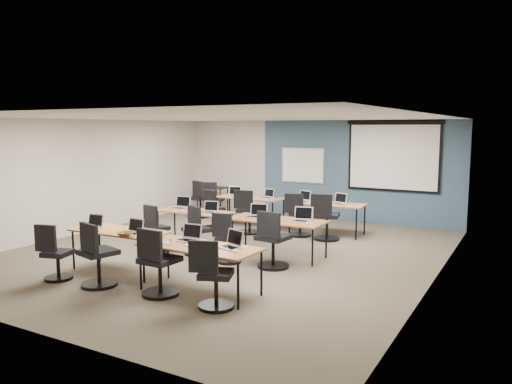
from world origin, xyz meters
The scene contains 58 objects.
floor centered at (0.00, 0.00, 0.00)m, with size 8.00×9.00×0.02m, color #6B6354.
ceiling centered at (0.00, 0.00, 2.70)m, with size 8.00×9.00×0.02m, color white.
wall_back centered at (0.00, 4.50, 1.35)m, with size 8.00×0.04×2.70m, color beige.
wall_front centered at (0.00, -4.50, 1.35)m, with size 8.00×0.04×2.70m, color beige.
wall_left centered at (-4.00, 0.00, 1.35)m, with size 0.04×9.00×2.70m, color beige.
wall_right centered at (4.00, 0.00, 1.35)m, with size 0.04×9.00×2.70m, color beige.
blue_accent_panel centered at (1.25, 4.47, 1.35)m, with size 5.50×0.04×2.70m, color #3D5977.
whiteboard centered at (-0.30, 4.43, 1.45)m, with size 1.28×0.03×0.98m.
projector_screen centered at (2.20, 4.41, 1.89)m, with size 2.40×0.10×1.82m.
training_table_front_left centered at (-0.91, -2.02, 0.68)m, with size 1.76×0.73×0.73m.
training_table_front_right centered at (0.99, -2.28, 0.69)m, with size 1.89×0.79×0.73m.
training_table_mid_left centered at (-0.99, 0.29, 0.68)m, with size 1.67×0.70×0.73m.
training_table_mid_right centered at (1.02, 0.24, 0.69)m, with size 1.92×0.80×0.73m.
training_table_back_left centered at (-1.00, 2.69, 0.68)m, with size 1.74×0.73×0.73m.
training_table_back_right centered at (1.11, 2.67, 0.68)m, with size 1.77×0.74×0.73m.
laptop_0 centered at (-1.45, -2.13, 0.79)m, with size 0.32×0.27×0.24m.
mouse_0 centered at (-1.25, -2.34, 0.74)m, with size 0.06×0.10×0.03m, color white.
task_chair_0 centered at (-1.46, -2.93, 0.39)m, with size 0.46×0.46×0.95m.
laptop_1 centered at (-0.49, -2.14, 0.79)m, with size 0.33×0.28×0.25m.
mouse_1 centered at (-0.37, -2.29, 0.74)m, with size 0.06×0.10×0.04m, color white.
task_chair_1 centered at (-0.59, -2.85, 0.44)m, with size 0.58×0.58×1.05m.
laptop_2 centered at (0.63, -2.07, 0.79)m, with size 0.34×0.29×0.26m.
mouse_2 centered at (0.83, -2.37, 0.74)m, with size 0.05×0.09×0.03m, color white.
task_chair_2 centered at (0.53, -2.71, 0.43)m, with size 0.57×0.57×1.04m.
laptop_3 centered at (1.47, -2.13, 0.79)m, with size 0.34×0.29×0.26m.
mouse_3 centered at (1.66, -2.33, 0.74)m, with size 0.06×0.10×0.04m, color white.
task_chair_3 centered at (1.55, -2.75, 0.41)m, with size 0.53×0.51×0.99m.
laptop_4 centered at (-1.43, 0.38, 0.80)m, with size 0.36×0.30×0.27m.
mouse_4 centered at (-1.15, 0.12, 0.74)m, with size 0.06×0.10×0.03m, color white.
task_chair_4 centered at (-1.31, -0.64, 0.40)m, with size 0.48×0.48×0.97m.
laptop_5 centered at (-0.58, 0.24, 0.79)m, with size 0.31×0.26×0.24m.
mouse_5 centered at (-0.35, 0.15, 0.74)m, with size 0.06×0.10×0.04m, color white.
task_chair_5 centered at (-0.41, -0.45, 0.41)m, with size 0.55×0.52×1.00m.
laptop_6 centered at (0.56, 0.26, 0.80)m, with size 0.35×0.30×0.26m.
mouse_6 centered at (0.86, 0.06, 0.74)m, with size 0.06×0.10×0.04m, color white.
task_chair_6 centered at (0.45, -0.66, 0.39)m, with size 0.47×0.47×0.95m.
laptop_7 centered at (1.52, 0.30, 0.80)m, with size 0.36×0.30×0.27m.
mouse_7 centered at (1.72, 0.10, 0.74)m, with size 0.06×0.10×0.03m, color white.
task_chair_7 centered at (1.33, -0.56, 0.44)m, with size 0.58×0.58×1.05m.
laptop_8 centered at (-1.47, 2.64, 0.79)m, with size 0.34×0.29×0.26m.
mouse_8 centered at (-1.14, 2.43, 0.74)m, with size 0.05×0.09×0.03m, color white.
task_chair_8 centered at (-1.58, 1.81, 0.41)m, with size 0.52×0.51×0.99m.
laptop_9 centered at (-0.51, 2.77, 0.79)m, with size 0.30×0.25×0.23m.
mouse_9 centered at (-0.40, 2.48, 0.74)m, with size 0.06×0.10×0.04m, color white.
task_chair_9 centered at (-0.52, 1.78, 0.44)m, with size 0.58×0.58×1.05m.
laptop_10 centered at (0.50, 2.69, 0.79)m, with size 0.34×0.29×0.26m.
mouse_10 centered at (0.70, 2.49, 0.74)m, with size 0.06×0.09×0.03m, color white.
task_chair_10 centered at (0.65, 2.09, 0.42)m, with size 0.54×0.53×1.01m.
laptop_11 centered at (1.42, 2.68, 0.79)m, with size 0.34×0.29×0.26m.
mouse_11 centered at (1.73, 2.48, 0.74)m, with size 0.06×0.09×0.03m, color white.
task_chair_11 centered at (1.34, 2.02, 0.44)m, with size 0.58×0.58×1.05m.
blue_mousepad centered at (-1.24, -2.35, 0.73)m, with size 0.24×0.20×0.01m, color #0A0E7D.
snack_bowl centered at (-0.46, -2.32, 0.77)m, with size 0.32×0.32×0.08m, color brown.
snack_plate centered at (0.46, -2.37, 0.74)m, with size 0.18×0.18×0.01m, color white.
coffee_cup centered at (0.52, -2.37, 0.78)m, with size 0.07×0.07×0.07m, color silver.
utility_table centered at (-3.01, 3.95, 0.66)m, with size 0.93×0.52×0.75m.
spare_chair_a centered at (-2.52, 3.32, 0.40)m, with size 0.52×0.50×0.98m.
spare_chair_b centered at (-2.78, 2.98, 0.43)m, with size 0.59×0.57×1.04m.
Camera 1 is at (5.33, -8.28, 2.50)m, focal length 35.00 mm.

